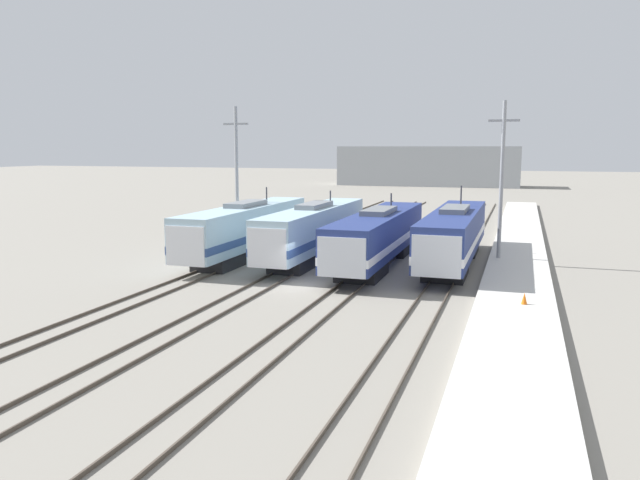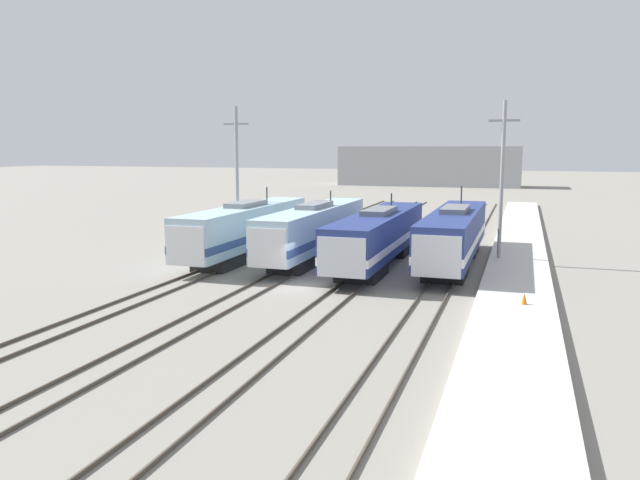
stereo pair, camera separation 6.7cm
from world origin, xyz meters
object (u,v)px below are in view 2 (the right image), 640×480
Objects in this scene: catenary_tower_left at (237,176)px; catenary_tower_right at (502,180)px; locomotive_far_left at (244,230)px; locomotive_center_right at (377,237)px; locomotive_center_left at (313,231)px; traffic_cone at (524,298)px; locomotive_far_right at (453,236)px.

catenary_tower_right is at bearing 0.00° from catenary_tower_left.
locomotive_far_left is 0.95× the size of locomotive_center_right.
locomotive_center_left is 1.59× the size of catenary_tower_right.
catenary_tower_left reaches higher than locomotive_center_right.
catenary_tower_right is at bearing 23.77° from locomotive_center_right.
locomotive_far_right is at bearing 112.64° from traffic_cone.
locomotive_far_left is 0.95× the size of locomotive_far_right.
catenary_tower_right is (20.49, 0.00, 0.00)m from catenary_tower_left.
locomotive_center_left reaches higher than traffic_cone.
locomotive_far_right is 5.30m from catenary_tower_right.
locomotive_far_right reaches higher than locomotive_center_right.
catenary_tower_right is (13.14, 2.71, 3.84)m from locomotive_center_left.
locomotive_center_left is at bearing 11.54° from locomotive_far_left.
locomotive_far_left is 18.98m from catenary_tower_right.
locomotive_center_right is at bearing 1.06° from locomotive_far_left.
catenary_tower_left is 19.36× the size of traffic_cone.
catenary_tower_right reaches higher than traffic_cone.
catenary_tower_left is at bearing 121.29° from locomotive_far_left.
traffic_cone is (19.98, -9.74, -1.47)m from locomotive_far_left.
catenary_tower_left is (-2.28, 3.74, 3.81)m from locomotive_far_left.
locomotive_center_right is 9.66m from catenary_tower_right.
catenary_tower_left is at bearing 180.00° from catenary_tower_right.
traffic_cone is at bearing -25.99° from locomotive_far_left.
traffic_cone is (22.26, -13.48, -5.28)m from catenary_tower_left.
catenary_tower_left is 1.00× the size of catenary_tower_right.
locomotive_center_right is (5.07, -0.85, -0.09)m from locomotive_center_left.
catenary_tower_left is (-12.41, 3.56, 3.92)m from locomotive_center_right.
locomotive_far_left is at bearing -173.53° from locomotive_far_right.
locomotive_far_left is 30.53× the size of traffic_cone.
locomotive_far_right is 1.66× the size of catenary_tower_left.
catenary_tower_right is at bearing 11.64° from locomotive_center_left.
locomotive_far_right is at bearing 6.47° from locomotive_far_left.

